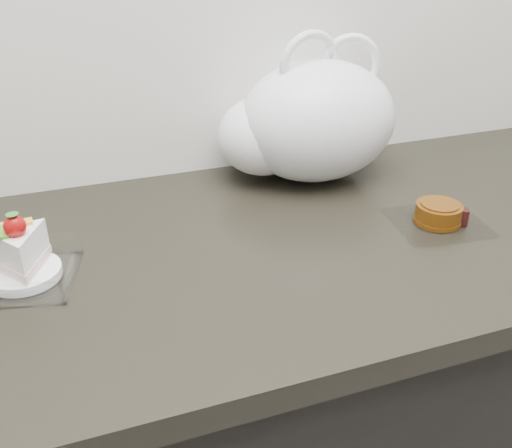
# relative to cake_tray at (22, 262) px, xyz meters

# --- Properties ---
(counter) EXTENTS (2.04, 0.64, 0.90)m
(counter) POSITION_rel_cake_tray_xyz_m (0.33, -0.00, -0.48)
(counter) COLOR black
(counter) RESTS_ON ground
(cake_tray) EXTENTS (0.17, 0.17, 0.11)m
(cake_tray) POSITION_rel_cake_tray_xyz_m (0.00, 0.00, 0.00)
(cake_tray) COLOR white
(cake_tray) RESTS_ON counter
(mooncake_wrap) EXTENTS (0.17, 0.16, 0.04)m
(mooncake_wrap) POSITION_rel_cake_tray_xyz_m (0.66, -0.05, -0.02)
(mooncake_wrap) COLOR white
(mooncake_wrap) RESTS_ON counter
(plastic_bag) EXTENTS (0.35, 0.25, 0.29)m
(plastic_bag) POSITION_rel_cake_tray_xyz_m (0.53, 0.20, 0.08)
(plastic_bag) COLOR white
(plastic_bag) RESTS_ON counter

